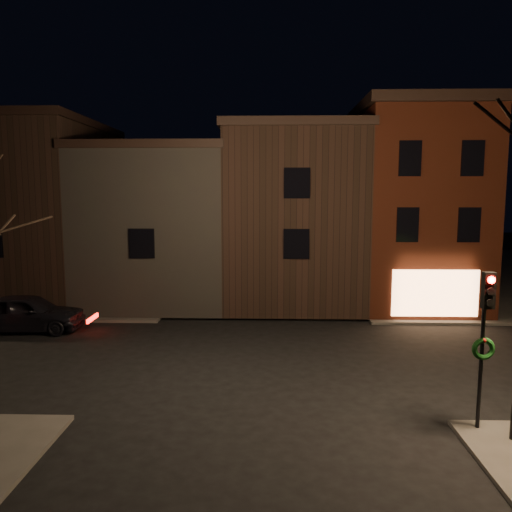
% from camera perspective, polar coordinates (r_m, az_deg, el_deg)
% --- Properties ---
extents(ground, '(120.00, 120.00, 0.00)m').
position_cam_1_polar(ground, '(18.68, 0.70, -11.75)').
color(ground, black).
rests_on(ground, ground).
extents(sidewalk_far_left, '(30.00, 30.00, 0.12)m').
position_cam_1_polar(sidewalk_far_left, '(43.19, -26.40, -1.53)').
color(sidewalk_far_left, '#2D2B28').
rests_on(sidewalk_far_left, ground).
extents(corner_building, '(6.50, 8.50, 10.50)m').
position_cam_1_polar(corner_building, '(28.22, 17.60, 5.53)').
color(corner_building, '#40160B').
rests_on(corner_building, ground).
extents(row_building_a, '(7.30, 10.30, 9.40)m').
position_cam_1_polar(row_building_a, '(28.21, 4.13, 4.69)').
color(row_building_a, black).
rests_on(row_building_a, ground).
extents(row_building_b, '(7.80, 10.30, 8.40)m').
position_cam_1_polar(row_building_b, '(28.85, -10.45, 3.65)').
color(row_building_b, black).
rests_on(row_building_b, ground).
extents(row_building_c, '(7.30, 10.30, 9.90)m').
position_cam_1_polar(row_building_c, '(31.15, -23.69, 4.80)').
color(row_building_c, black).
rests_on(row_building_c, ground).
extents(traffic_signal, '(0.58, 0.38, 4.05)m').
position_cam_1_polar(traffic_signal, '(13.66, 24.71, -7.28)').
color(traffic_signal, black).
rests_on(traffic_signal, sidewalk_near_right).
extents(parked_car_a, '(4.97, 2.18, 1.66)m').
position_cam_1_polar(parked_car_a, '(24.30, -24.71, -5.90)').
color(parked_car_a, black).
rests_on(parked_car_a, ground).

